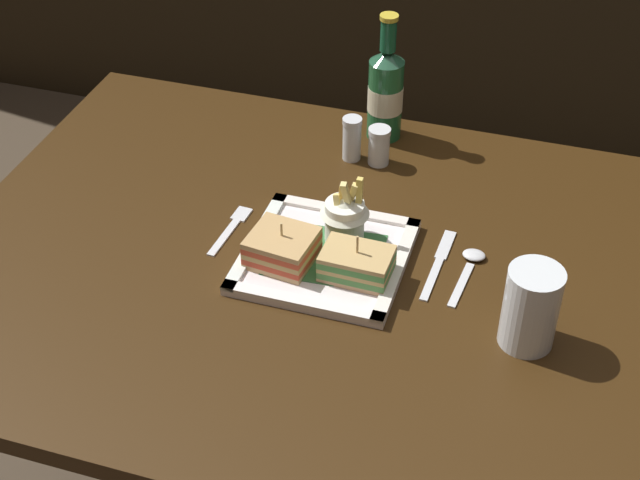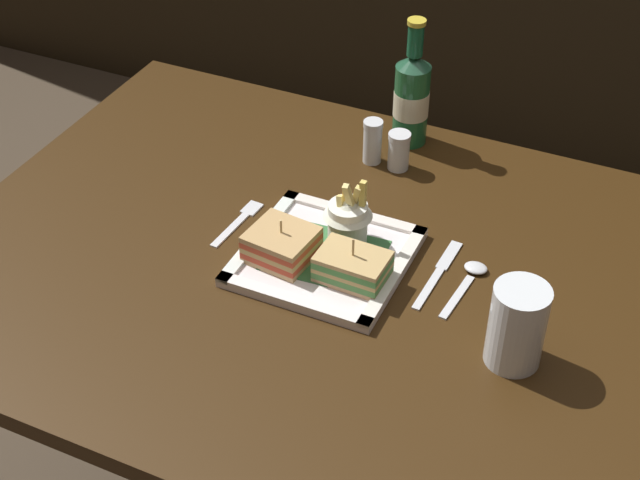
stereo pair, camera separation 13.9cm
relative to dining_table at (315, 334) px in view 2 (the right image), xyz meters
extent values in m
cube|color=#331F0B|center=(0.00, 0.00, 0.14)|extent=(1.13, 0.87, 0.03)
cylinder|color=#2D270D|center=(-0.49, 0.36, -0.23)|extent=(0.08, 0.08, 0.71)
cylinder|color=#34270A|center=(0.49, 0.36, -0.23)|extent=(0.08, 0.08, 0.71)
cube|color=white|center=(0.01, 0.01, 0.16)|extent=(0.24, 0.24, 0.01)
cube|color=#356C39|center=(0.01, 0.01, 0.17)|extent=(0.18, 0.14, 0.00)
cube|color=white|center=(0.01, -0.10, 0.17)|extent=(0.24, 0.02, 0.01)
cube|color=white|center=(0.01, 0.12, 0.17)|extent=(0.24, 0.02, 0.01)
cube|color=white|center=(-0.10, 0.01, 0.17)|extent=(0.02, 0.24, 0.01)
cube|color=white|center=(0.12, 0.01, 0.17)|extent=(0.02, 0.24, 0.01)
cube|color=tan|center=(-0.04, -0.02, 0.17)|extent=(0.10, 0.10, 0.01)
cube|color=#CA472D|center=(-0.04, -0.02, 0.18)|extent=(0.10, 0.10, 0.01)
cube|color=tan|center=(-0.04, -0.02, 0.19)|extent=(0.10, 0.10, 0.01)
cube|color=#CE4C2D|center=(-0.04, -0.02, 0.20)|extent=(0.10, 0.10, 0.01)
cube|color=tan|center=(-0.04, -0.02, 0.21)|extent=(0.10, 0.10, 0.01)
cylinder|color=tan|center=(-0.04, -0.02, 0.20)|extent=(0.00, 0.00, 0.07)
cube|color=tan|center=(0.07, -0.02, 0.17)|extent=(0.10, 0.07, 0.01)
cube|color=#508945|center=(0.07, -0.02, 0.18)|extent=(0.10, 0.07, 0.01)
cube|color=tan|center=(0.07, -0.02, 0.19)|extent=(0.10, 0.07, 0.01)
cube|color=#509549|center=(0.07, -0.02, 0.20)|extent=(0.10, 0.07, 0.01)
cube|color=tan|center=(0.07, -0.02, 0.21)|extent=(0.10, 0.07, 0.01)
cylinder|color=tan|center=(0.07, -0.02, 0.20)|extent=(0.00, 0.00, 0.07)
cylinder|color=white|center=(0.03, 0.05, 0.20)|extent=(0.06, 0.06, 0.07)
cone|color=silver|center=(0.03, 0.05, 0.23)|extent=(0.08, 0.08, 0.03)
cube|color=#EDD67D|center=(0.04, 0.05, 0.24)|extent=(0.02, 0.03, 0.08)
cube|color=#E6CA6D|center=(0.02, 0.04, 0.23)|extent=(0.02, 0.02, 0.05)
cube|color=#E8BC5B|center=(0.02, 0.05, 0.23)|extent=(0.01, 0.02, 0.06)
cube|color=#DFC258|center=(0.05, 0.06, 0.24)|extent=(0.01, 0.01, 0.07)
cube|color=#EAD178|center=(0.04, 0.06, 0.24)|extent=(0.02, 0.02, 0.07)
cylinder|color=#1D5B30|center=(0.01, 0.37, 0.23)|extent=(0.06, 0.06, 0.15)
cone|color=#214F35|center=(0.01, 0.37, 0.31)|extent=(0.06, 0.06, 0.02)
cylinder|color=#115031|center=(0.01, 0.37, 0.35)|extent=(0.03, 0.03, 0.06)
cylinder|color=gold|center=(0.01, 0.37, 0.39)|extent=(0.03, 0.03, 0.01)
cylinder|color=beige|center=(0.01, 0.37, 0.23)|extent=(0.06, 0.06, 0.05)
cylinder|color=silver|center=(0.33, -0.07, 0.22)|extent=(0.08, 0.08, 0.12)
cylinder|color=silver|center=(0.33, -0.07, 0.20)|extent=(0.07, 0.07, 0.09)
cube|color=silver|center=(-0.15, 0.01, 0.16)|extent=(0.02, 0.10, 0.00)
cube|color=silver|center=(-0.15, 0.07, 0.16)|extent=(0.03, 0.04, 0.00)
cube|color=silver|center=(0.18, 0.01, 0.16)|extent=(0.02, 0.10, 0.00)
cube|color=silver|center=(0.18, 0.09, 0.16)|extent=(0.02, 0.07, 0.00)
cube|color=silver|center=(0.22, 0.01, 0.16)|extent=(0.02, 0.10, 0.00)
ellipsoid|color=silver|center=(0.23, 0.08, 0.16)|extent=(0.04, 0.03, 0.01)
cylinder|color=silver|center=(-0.02, 0.28, 0.19)|extent=(0.03, 0.03, 0.07)
cylinder|color=white|center=(-0.02, 0.28, 0.18)|extent=(0.03, 0.03, 0.04)
cylinder|color=silver|center=(-0.02, 0.28, 0.23)|extent=(0.03, 0.03, 0.01)
cylinder|color=silver|center=(0.02, 0.28, 0.19)|extent=(0.04, 0.04, 0.06)
cylinder|color=#34271A|center=(0.02, 0.28, 0.17)|extent=(0.03, 0.03, 0.03)
cylinder|color=silver|center=(0.02, 0.28, 0.22)|extent=(0.04, 0.04, 0.01)
camera|label=1|loc=(0.33, -1.03, 1.07)|focal=52.49mm
camera|label=2|loc=(0.46, -0.98, 1.07)|focal=52.49mm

